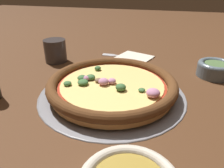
# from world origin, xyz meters

# --- Properties ---
(ground_plane) EXTENTS (3.00, 3.00, 0.00)m
(ground_plane) POSITION_xyz_m (0.00, 0.00, 0.00)
(ground_plane) COLOR #4C2D19
(pizza_tray) EXTENTS (0.36, 0.36, 0.01)m
(pizza_tray) POSITION_xyz_m (0.00, 0.00, 0.00)
(pizza_tray) COLOR gray
(pizza_tray) RESTS_ON ground_plane
(pizza) EXTENTS (0.32, 0.32, 0.04)m
(pizza) POSITION_xyz_m (-0.00, -0.00, 0.03)
(pizza) COLOR #BC7F42
(pizza) RESTS_ON pizza_tray
(bowl_far) EXTENTS (0.10, 0.10, 0.04)m
(bowl_far) POSITION_xyz_m (0.27, 0.18, 0.02)
(bowl_far) COLOR slate
(bowl_far) RESTS_ON ground_plane
(drinking_cup) EXTENTS (0.07, 0.07, 0.08)m
(drinking_cup) POSITION_xyz_m (-0.24, 0.18, 0.04)
(drinking_cup) COLOR #383333
(drinking_cup) RESTS_ON ground_plane
(napkin) EXTENTS (0.15, 0.15, 0.01)m
(napkin) POSITION_xyz_m (0.01, 0.27, 0.00)
(napkin) COLOR beige
(napkin) RESTS_ON ground_plane
(fork) EXTENTS (0.19, 0.02, 0.00)m
(fork) POSITION_xyz_m (-0.03, 0.29, 0.00)
(fork) COLOR #B7B7BC
(fork) RESTS_ON ground_plane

